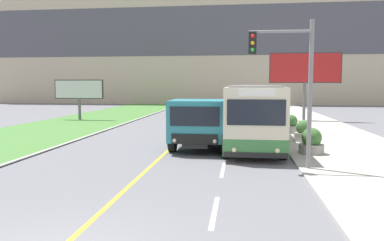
# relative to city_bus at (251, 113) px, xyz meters

# --- Properties ---
(lane_marking_centre) EXTENTS (2.88, 140.00, 0.01)m
(lane_marking_centre) POSITION_rel_city_bus_xyz_m (-3.64, -13.46, -1.55)
(lane_marking_centre) COLOR gold
(lane_marking_centre) RESTS_ON ground_plane
(apartment_block_background) EXTENTS (80.00, 8.04, 21.42)m
(apartment_block_background) POSITION_rel_city_bus_xyz_m (-3.96, 41.11, 9.16)
(apartment_block_background) COLOR #BCAD93
(apartment_block_background) RESTS_ON ground_plane
(city_bus) EXTENTS (2.68, 12.42, 3.06)m
(city_bus) POSITION_rel_city_bus_xyz_m (0.00, 0.00, 0.00)
(city_bus) COLOR beige
(city_bus) RESTS_ON ground_plane
(dump_truck) EXTENTS (2.59, 6.75, 2.39)m
(dump_truck) POSITION_rel_city_bus_xyz_m (-2.53, -2.70, -0.33)
(dump_truck) COLOR black
(dump_truck) RESTS_ON ground_plane
(traffic_light_mast) EXTENTS (2.28, 0.32, 5.37)m
(traffic_light_mast) POSITION_rel_city_bus_xyz_m (1.17, -6.81, 1.89)
(traffic_light_mast) COLOR slate
(traffic_light_mast) RESTS_ON ground_plane
(billboard_large) EXTENTS (5.93, 0.24, 5.76)m
(billboard_large) POSITION_rel_city_bus_xyz_m (4.80, 12.05, 2.78)
(billboard_large) COLOR #59595B
(billboard_large) RESTS_ON ground_plane
(billboard_small) EXTENTS (4.35, 0.24, 3.51)m
(billboard_small) POSITION_rel_city_bus_xyz_m (-14.49, 10.46, 1.01)
(billboard_small) COLOR #59595B
(billboard_small) RESTS_ON ground_plane
(planter_round_near) EXTENTS (1.08, 1.08, 1.14)m
(planter_round_near) POSITION_rel_city_bus_xyz_m (2.52, -3.83, -0.98)
(planter_round_near) COLOR gray
(planter_round_near) RESTS_ON sidewalk_right
(planter_round_second) EXTENTS (0.99, 0.99, 1.12)m
(planter_round_second) POSITION_rel_city_bus_xyz_m (2.76, -0.24, -0.98)
(planter_round_second) COLOR gray
(planter_round_second) RESTS_ON sidewalk_right
(planter_round_third) EXTENTS (1.05, 1.05, 1.14)m
(planter_round_third) POSITION_rel_city_bus_xyz_m (2.56, 3.34, -0.98)
(planter_round_third) COLOR gray
(planter_round_third) RESTS_ON sidewalk_right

